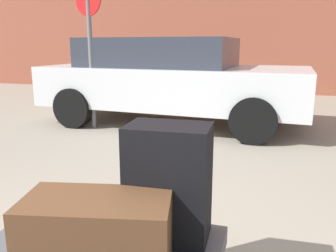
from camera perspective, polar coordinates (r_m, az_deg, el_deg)
duffel_bag_brown_rear_left at (r=1.64m, az=-11.54°, el=-16.74°), size 0.71×0.47×0.32m
suitcase_black_front_left at (r=1.76m, az=0.11°, el=-9.25°), size 0.42×0.29×0.59m
parked_car at (r=5.87m, az=0.40°, el=7.84°), size 4.39×2.10×1.42m
no_parking_sign at (r=5.59m, az=-12.71°, el=13.68°), size 0.49×0.15×2.23m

